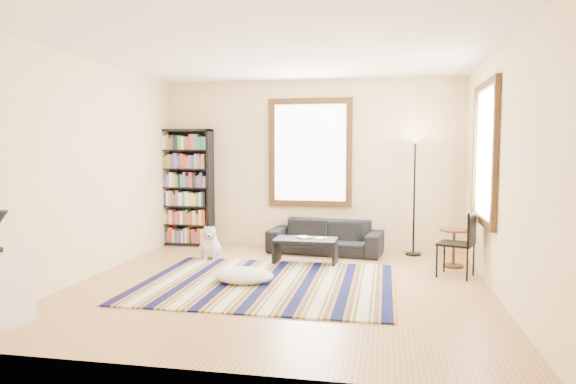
% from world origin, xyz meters
% --- Properties ---
extents(floor, '(5.00, 5.00, 0.10)m').
position_xyz_m(floor, '(0.00, 0.00, -0.05)').
color(floor, tan).
rests_on(floor, ground).
extents(ceiling, '(5.00, 5.00, 0.10)m').
position_xyz_m(ceiling, '(0.00, 0.00, 2.85)').
color(ceiling, white).
rests_on(ceiling, floor).
extents(wall_back, '(5.00, 0.10, 2.80)m').
position_xyz_m(wall_back, '(0.00, 2.55, 1.40)').
color(wall_back, beige).
rests_on(wall_back, floor).
extents(wall_front, '(5.00, 0.10, 2.80)m').
position_xyz_m(wall_front, '(0.00, -2.55, 1.40)').
color(wall_front, beige).
rests_on(wall_front, floor).
extents(wall_left, '(0.10, 5.00, 2.80)m').
position_xyz_m(wall_left, '(-2.55, 0.00, 1.40)').
color(wall_left, beige).
rests_on(wall_left, floor).
extents(wall_right, '(0.10, 5.00, 2.80)m').
position_xyz_m(wall_right, '(2.55, 0.00, 1.40)').
color(wall_right, beige).
rests_on(wall_right, floor).
extents(window_back, '(1.20, 0.06, 1.60)m').
position_xyz_m(window_back, '(0.00, 2.47, 1.60)').
color(window_back, white).
rests_on(window_back, wall_back).
extents(window_right, '(0.06, 1.20, 1.60)m').
position_xyz_m(window_right, '(2.47, 0.80, 1.60)').
color(window_right, white).
rests_on(window_right, wall_right).
extents(rug, '(3.09, 2.47, 0.02)m').
position_xyz_m(rug, '(-0.17, 0.03, 0.01)').
color(rug, '#0B0F39').
rests_on(rug, floor).
extents(sofa, '(1.86, 0.91, 0.52)m').
position_xyz_m(sofa, '(0.31, 2.05, 0.26)').
color(sofa, black).
rests_on(sofa, floor).
extents(bookshelf, '(0.90, 0.30, 2.00)m').
position_xyz_m(bookshelf, '(-2.13, 2.32, 1.00)').
color(bookshelf, black).
rests_on(bookshelf, floor).
extents(coffee_table, '(0.91, 0.51, 0.36)m').
position_xyz_m(coffee_table, '(0.11, 1.27, 0.18)').
color(coffee_table, black).
rests_on(coffee_table, floor).
extents(book_a, '(0.28, 0.26, 0.02)m').
position_xyz_m(book_a, '(0.01, 1.27, 0.37)').
color(book_a, beige).
rests_on(book_a, coffee_table).
extents(book_b, '(0.21, 0.23, 0.01)m').
position_xyz_m(book_b, '(0.26, 1.32, 0.37)').
color(book_b, beige).
rests_on(book_b, coffee_table).
extents(floor_cushion, '(0.87, 0.73, 0.19)m').
position_xyz_m(floor_cushion, '(-0.47, 0.01, 0.09)').
color(floor_cushion, silver).
rests_on(floor_cushion, floor).
extents(floor_lamp, '(0.39, 0.39, 1.86)m').
position_xyz_m(floor_lamp, '(1.69, 2.15, 0.93)').
color(floor_lamp, black).
rests_on(floor_lamp, floor).
extents(side_table, '(0.51, 0.51, 0.54)m').
position_xyz_m(side_table, '(2.20, 1.41, 0.27)').
color(side_table, '#432710').
rests_on(side_table, floor).
extents(folding_chair, '(0.54, 0.52, 0.86)m').
position_xyz_m(folding_chair, '(2.15, 0.84, 0.43)').
color(folding_chair, black).
rests_on(folding_chair, floor).
extents(dog, '(0.50, 0.59, 0.51)m').
position_xyz_m(dog, '(-1.35, 1.29, 0.26)').
color(dog, silver).
rests_on(dog, floor).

